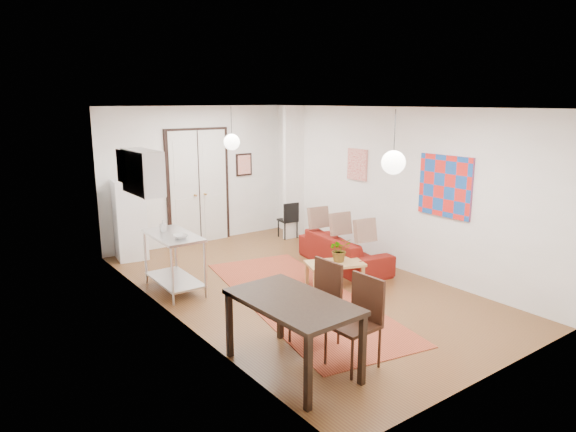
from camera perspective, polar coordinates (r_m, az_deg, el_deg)
floor at (r=8.53m, az=0.90°, el=-7.91°), size 7.00×7.00×0.00m
ceiling at (r=7.99m, az=0.98°, el=11.97°), size 4.20×7.00×0.02m
wall_back at (r=11.09m, az=-10.06°, el=4.46°), size 4.20×0.02×2.90m
wall_front at (r=5.82m, az=22.25°, el=-3.74°), size 4.20×0.02×2.90m
wall_left at (r=7.10m, az=-12.72°, el=-0.25°), size 0.02×7.00×2.90m
wall_right at (r=9.53m, az=11.08°, el=3.09°), size 0.02×7.00×2.90m
double_doors at (r=11.09m, az=-9.91°, el=3.16°), size 1.44×0.06×2.50m
stub_partition at (r=11.24m, az=0.62°, el=4.76°), size 0.50×0.10×2.90m
wall_cabinet at (r=8.46m, az=-15.85°, el=4.73°), size 0.35×1.00×0.70m
painting_popart at (r=8.69m, az=17.06°, el=3.19°), size 0.05×1.00×1.00m
painting_abstract at (r=10.02m, az=7.70°, el=5.69°), size 0.05×0.50×0.60m
poster_back at (r=11.59m, az=-4.90°, el=5.71°), size 0.40×0.03×0.50m
print_left at (r=8.87m, az=-17.92°, el=5.27°), size 0.03×0.44×0.54m
pendant_back at (r=9.69m, az=-6.27°, el=8.18°), size 0.30×0.30×0.80m
pendant_front at (r=6.55m, az=11.64°, el=5.85°), size 0.30×0.30×0.80m
kilim_rug at (r=8.06m, az=1.37°, el=-9.13°), size 2.42×4.60×0.01m
sofa at (r=9.56m, az=6.23°, el=-3.83°), size 2.11×1.06×0.59m
coffee_table at (r=8.49m, az=5.23°, el=-5.50°), size 1.05×0.80×0.41m
potted_plant at (r=8.48m, az=5.77°, el=-3.74°), size 0.45×0.42×0.40m
kitchen_counter at (r=8.40m, az=-12.58°, el=-4.15°), size 0.64×1.24×0.94m
bowl at (r=8.04m, az=-11.84°, el=-2.24°), size 0.23×0.23×0.05m
soap_bottle at (r=8.49m, az=-13.71°, el=-1.04°), size 0.09×0.09×0.20m
fridge at (r=10.28m, az=-17.18°, el=-0.41°), size 0.61×0.61×1.54m
dining_table at (r=5.79m, az=0.49°, el=-10.12°), size 0.95×1.57×0.85m
dining_chair_near at (r=6.52m, az=2.34°, el=-8.81°), size 0.53×0.73×1.05m
dining_chair_far at (r=6.03m, az=6.55°, el=-10.73°), size 0.53×0.73×1.05m
black_side_chair at (r=11.48m, az=-0.25°, el=-0.04°), size 0.41×0.42×0.81m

